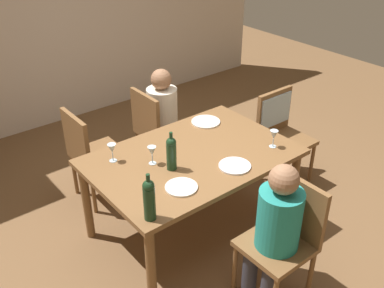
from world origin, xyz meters
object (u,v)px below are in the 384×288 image
object	(u,v)px
wine_bottle_dark_red	(171,152)
wine_glass_centre	(152,152)
chair_far_right	(156,127)
person_man_bearded	(276,227)
chair_near	(285,233)
chair_right_end	(279,124)
wine_glass_near_right	(274,135)
dinner_plate_host	(235,166)
person_woman_host	(165,114)
wine_bottle_tall_green	(149,199)
chair_far_left	(90,151)
dinner_plate_guest_left	(181,187)
wine_glass_near_left	(112,149)
dining_table	(192,164)
dinner_plate_guest_right	(206,122)

from	to	relation	value
wine_bottle_dark_red	wine_glass_centre	bearing A→B (deg)	115.70
chair_far_right	person_man_bearded	distance (m)	1.87
chair_near	wine_glass_centre	size ratio (longest dim) A/B	6.17
chair_right_end	wine_glass_near_right	distance (m)	0.78
chair_near	dinner_plate_host	distance (m)	0.63
person_woman_host	wine_bottle_tall_green	bearing A→B (deg)	-38.55
person_man_bearded	chair_far_left	bearing A→B (deg)	12.96
chair_far_right	dinner_plate_guest_left	distance (m)	1.39
wine_glass_centre	chair_far_left	bearing A→B (deg)	99.13
chair_far_right	wine_glass_near_left	world-z (taller)	chair_far_right
wine_glass_near_right	person_man_bearded	bearing A→B (deg)	-135.75
dinner_plate_host	dinner_plate_guest_left	size ratio (longest dim) A/B	1.06
chair_far_left	dinner_plate_guest_left	bearing A→B (deg)	5.19
chair_right_end	wine_bottle_tall_green	xyz separation A→B (m)	(-1.88, -0.56, 0.32)
dinner_plate_host	dining_table	bearing A→B (deg)	113.53
chair_far_left	dinner_plate_guest_right	bearing A→B (deg)	57.93
dining_table	chair_right_end	xyz separation A→B (m)	(1.18, 0.12, -0.08)
chair_far_right	wine_bottle_dark_red	distance (m)	1.17
wine_glass_centre	person_woman_host	bearing A→B (deg)	49.65
wine_glass_centre	dinner_plate_guest_left	distance (m)	0.41
chair_right_end	wine_glass_centre	bearing A→B (deg)	1.22
chair_far_left	dinner_plate_host	distance (m)	1.41
chair_near	dinner_plate_guest_left	bearing A→B (deg)	34.53
chair_near	wine_bottle_dark_red	world-z (taller)	wine_bottle_dark_red
dining_table	wine_glass_near_left	size ratio (longest dim) A/B	10.79
chair_right_end	wine_glass_near_left	distance (m)	1.75
chair_far_right	person_man_bearded	world-z (taller)	person_man_bearded
dining_table	person_woman_host	size ratio (longest dim) A/B	1.44
wine_glass_near_left	dining_table	bearing A→B (deg)	-30.52
dining_table	wine_glass_near_right	distance (m)	0.70
dining_table	person_woman_host	world-z (taller)	person_woman_host
wine_bottle_tall_green	chair_right_end	bearing A→B (deg)	16.64
chair_near	chair_far_left	xyz separation A→B (m)	(-0.54, 1.84, 0.00)
chair_far_left	dinner_plate_guest_right	size ratio (longest dim) A/B	3.54
wine_glass_centre	dining_table	bearing A→B (deg)	-16.20
chair_right_end	dinner_plate_guest_right	world-z (taller)	chair_right_end
chair_far_left	wine_glass_centre	size ratio (longest dim) A/B	6.17
chair_right_end	chair_near	bearing A→B (deg)	43.58
person_woman_host	dinner_plate_guest_left	xyz separation A→B (m)	(-0.73, -1.22, 0.12)
dining_table	chair_far_right	size ratio (longest dim) A/B	1.75
wine_bottle_tall_green	dinner_plate_guest_left	xyz separation A→B (m)	(0.36, 0.14, -0.15)
chair_near	chair_right_end	bearing A→B (deg)	-46.42
person_man_bearded	dinner_plate_guest_left	bearing A→B (deg)	26.81
chair_far_left	wine_bottle_tall_green	distance (m)	1.43
wine_bottle_tall_green	wine_bottle_dark_red	distance (m)	0.59
dining_table	chair_far_right	distance (m)	0.97
wine_bottle_dark_red	wine_glass_centre	xyz separation A→B (m)	(-0.07, 0.15, -0.04)
chair_near	chair_right_end	xyz separation A→B (m)	(1.10, 1.04, 0.06)
dinner_plate_host	dinner_plate_guest_left	world-z (taller)	same
wine_glass_near_right	dinner_plate_host	size ratio (longest dim) A/B	0.60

